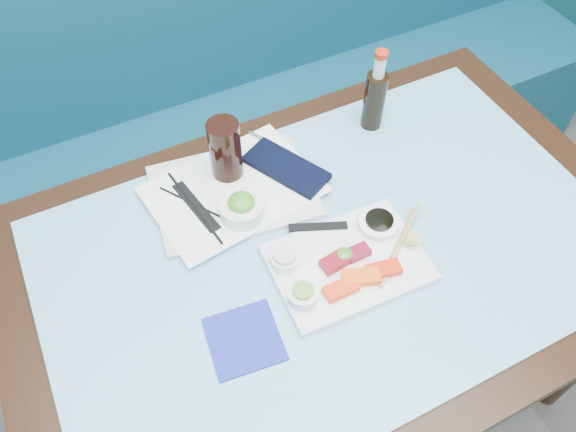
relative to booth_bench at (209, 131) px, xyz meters
name	(u,v)px	position (x,y,z in m)	size (l,w,h in m)	color
booth_bench	(209,131)	(0.00, 0.00, 0.00)	(3.00, 0.56, 1.17)	navy
dining_table	(331,270)	(0.00, -0.84, 0.29)	(1.40, 0.90, 0.75)	black
glass_top	(333,249)	(0.00, -0.84, 0.38)	(1.22, 0.76, 0.01)	#69B0D3
sashimi_plate	(348,263)	(0.00, -0.89, 0.39)	(0.32, 0.23, 0.02)	white
salmon_left	(341,289)	(-0.05, -0.95, 0.41)	(0.07, 0.03, 0.02)	#FB310A
salmon_mid	(361,277)	(0.00, -0.94, 0.41)	(0.07, 0.04, 0.02)	#FF530A
salmon_right	(383,270)	(0.05, -0.95, 0.41)	(0.07, 0.03, 0.02)	red
tuna_left	(335,262)	(-0.03, -0.89, 0.41)	(0.06, 0.04, 0.02)	maroon
tuna_right	(358,252)	(0.03, -0.89, 0.41)	(0.05, 0.03, 0.02)	maroon
seaweed_garnish	(344,255)	(0.00, -0.88, 0.41)	(0.04, 0.04, 0.02)	#3C861F
ramekin_wasabi	(303,295)	(-0.12, -0.93, 0.41)	(0.06, 0.06, 0.03)	white
wasabi_fill	(303,290)	(-0.12, -0.93, 0.43)	(0.04, 0.04, 0.01)	#6FA334
ramekin_ginger	(285,259)	(-0.12, -0.84, 0.41)	(0.06, 0.06, 0.03)	white
ginger_fill	(285,255)	(-0.12, -0.84, 0.43)	(0.05, 0.05, 0.01)	beige
soy_dish	(379,223)	(0.11, -0.84, 0.41)	(0.09, 0.09, 0.02)	white
soy_fill	(380,220)	(0.11, -0.84, 0.42)	(0.06, 0.06, 0.01)	black
lemon_wedge	(416,240)	(0.15, -0.92, 0.42)	(0.04, 0.04, 0.03)	#E3E46C
chopstick_sleeve	(318,227)	(-0.01, -0.79, 0.40)	(0.13, 0.02, 0.00)	black
wooden_chopstick_a	(397,246)	(0.11, -0.91, 0.40)	(0.01, 0.01, 0.22)	#9A7A48
wooden_chopstick_b	(401,244)	(0.12, -0.91, 0.40)	(0.01, 0.01, 0.24)	tan
serving_tray	(234,191)	(-0.13, -0.60, 0.39)	(0.36, 0.27, 0.01)	silver
paper_placemat	(233,189)	(-0.13, -0.60, 0.40)	(0.37, 0.26, 0.00)	white
seaweed_bowl	(242,209)	(-0.14, -0.68, 0.42)	(0.10, 0.10, 0.04)	white
seaweed_salad	(241,202)	(-0.14, -0.68, 0.44)	(0.06, 0.06, 0.03)	#419121
cola_glass	(225,150)	(-0.12, -0.55, 0.47)	(0.07, 0.07, 0.15)	black
navy_pouch	(286,168)	(0.00, -0.60, 0.40)	(0.09, 0.20, 0.02)	black
fork	(265,141)	(0.00, -0.50, 0.40)	(0.01, 0.01, 0.09)	silver
black_chopstick_a	(194,207)	(-0.23, -0.61, 0.40)	(0.01, 0.01, 0.24)	black
black_chopstick_b	(198,206)	(-0.22, -0.61, 0.40)	(0.01, 0.01, 0.21)	black
tray_sleeve	(196,207)	(-0.23, -0.61, 0.40)	(0.03, 0.17, 0.00)	black
cola_bottle_body	(374,101)	(0.27, -0.55, 0.46)	(0.05, 0.05, 0.15)	black
cola_bottle_neck	(380,67)	(0.27, -0.55, 0.56)	(0.03, 0.03, 0.05)	silver
cola_bottle_cap	(382,54)	(0.27, -0.55, 0.60)	(0.03, 0.03, 0.01)	red
blue_napkin	(244,339)	(-0.26, -0.95, 0.39)	(0.14, 0.14, 0.01)	#1C269A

